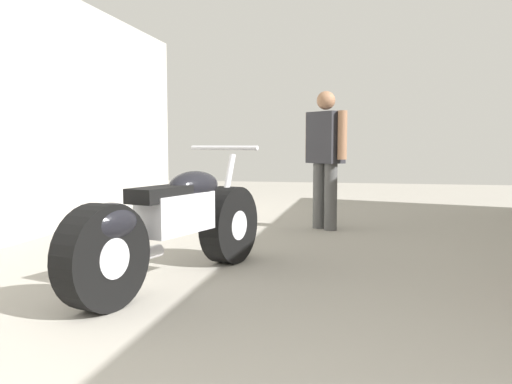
{
  "coord_description": "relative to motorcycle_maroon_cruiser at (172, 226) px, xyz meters",
  "views": [
    {
      "loc": [
        0.39,
        -0.7,
        0.99
      ],
      "look_at": [
        -0.6,
        4.13,
        0.55
      ],
      "focal_mm": 36.94,
      "sensor_mm": 36.0,
      "label": 1
    }
  ],
  "objects": [
    {
      "name": "mechanic_in_blue",
      "position": [
        0.89,
        2.67,
        0.49
      ],
      "size": [
        0.55,
        0.51,
        1.61
      ],
      "color": "#4C4C4C",
      "rests_on": "ground_plane"
    },
    {
      "name": "garage_partition_left",
      "position": [
        -2.11,
        1.06,
        0.95
      ],
      "size": [
        0.08,
        8.51,
        2.74
      ],
      "primitive_type": "cube",
      "color": "#B7B5AD",
      "rests_on": "ground_plane"
    },
    {
      "name": "ground_plane",
      "position": [
        0.93,
        1.06,
        -0.42
      ],
      "size": [
        18.57,
        18.57,
        0.0
      ],
      "primitive_type": "plane",
      "color": "#9E998E"
    },
    {
      "name": "motorcycle_maroon_cruiser",
      "position": [
        0.0,
        0.0,
        0.0
      ],
      "size": [
        0.89,
        2.07,
        0.99
      ],
      "color": "black",
      "rests_on": "ground_plane"
    }
  ]
}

